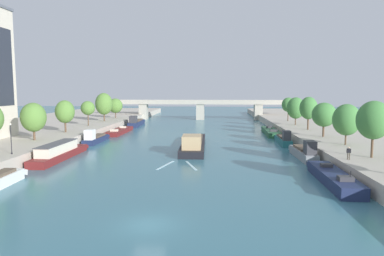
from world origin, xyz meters
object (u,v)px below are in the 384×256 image
moored_boat_left_lone (95,138)px  tree_left_midway (104,104)px  moored_boat_right_gap_after (304,152)px  tree_left_distant (65,112)px  tree_left_second (33,117)px  moored_boat_right_second (333,177)px  moored_boat_left_downstream (120,131)px  bridge_far (200,107)px  tree_right_end_of_row (309,108)px  tree_right_past_mid (346,120)px  moored_boat_right_end (271,132)px  tree_right_distant (324,115)px  moored_boat_left_upstream (59,152)px  tree_left_end_of_row (115,106)px  tree_right_by_lamp (288,105)px  moored_boat_left_second (136,122)px  tree_right_second (374,120)px  moored_boat_right_upstream (283,140)px  lamppost_left_bank (11,137)px  barge_midriver (193,143)px  tree_right_third (296,108)px  person_on_quay (349,152)px  tree_left_nearest (88,108)px

moored_boat_left_lone → tree_left_midway: tree_left_midway is taller
moored_boat_right_gap_after → tree_left_distant: (-44.44, 15.41, 5.17)m
tree_left_second → moored_boat_right_second: bearing=-22.4°
moored_boat_left_downstream → tree_left_distant: size_ratio=2.49×
bridge_far → tree_right_end_of_row: bearing=-61.9°
tree_right_past_mid → moored_boat_right_end: bearing=104.1°
tree_left_midway → tree_right_end_of_row: size_ratio=1.09×
tree_left_second → bridge_far: size_ratio=0.10×
moored_boat_left_downstream → tree_right_distant: 47.62m
moored_boat_left_upstream → bridge_far: 76.14m
moored_boat_left_lone → bridge_far: size_ratio=0.17×
moored_boat_right_second → tree_right_distant: 27.53m
tree_left_second → tree_left_end_of_row: bearing=89.3°
tree_right_by_lamp → tree_right_past_mid: bearing=-89.8°
moored_boat_left_second → moored_boat_right_gap_after: 60.28m
tree_right_distant → tree_right_second: bearing=-90.0°
moored_boat_left_lone → moored_boat_right_upstream: bearing=0.3°
moored_boat_left_upstream → tree_left_end_of_row: 55.48m
moored_boat_right_second → tree_left_midway: size_ratio=1.81×
moored_boat_left_upstream → moored_boat_right_end: 49.77m
lamppost_left_bank → bridge_far: bearing=74.5°
moored_boat_left_lone → moored_boat_right_gap_after: size_ratio=0.98×
tree_right_end_of_row → moored_boat_right_end: bearing=134.9°
tree_left_end_of_row → moored_boat_left_upstream: bearing=-83.0°
tree_right_past_mid → tree_right_by_lamp: (-0.13, 43.33, 0.55)m
barge_midriver → moored_boat_left_second: 43.70m
moored_boat_right_upstream → tree_right_past_mid: (7.21, -12.67, 4.99)m
moored_boat_left_upstream → moored_boat_right_end: size_ratio=1.02×
tree_right_by_lamp → tree_right_third: bearing=-92.5°
moored_boat_left_downstream → person_on_quay: size_ratio=10.06×
moored_boat_right_upstream → tree_left_midway: bearing=148.8°
tree_right_end_of_row → tree_right_by_lamp: bearing=89.6°
tree_right_end_of_row → barge_midriver: bearing=-148.4°
moored_boat_left_downstream → moored_boat_right_end: size_ratio=0.99×
moored_boat_right_upstream → tree_right_third: 21.06m
moored_boat_right_gap_after → moored_boat_right_end: (-0.29, 30.23, -0.38)m
moored_boat_right_upstream → tree_left_end_of_row: tree_left_end_of_row is taller
tree_left_nearest → tree_right_past_mid: bearing=-27.7°
moored_boat_left_downstream → tree_left_end_of_row: tree_left_end_of_row is taller
barge_midriver → moored_boat_right_gap_after: size_ratio=2.10×
tree_left_distant → moored_boat_left_downstream: bearing=63.7°
tree_right_second → tree_right_end_of_row: bearing=89.7°
tree_left_second → tree_right_distant: (51.42, 7.78, 0.13)m
moored_boat_right_end → tree_left_second: 52.17m
moored_boat_right_gap_after → moored_boat_right_end: bearing=90.5°
tree_left_end_of_row → tree_right_end_of_row: (51.04, -28.91, 0.90)m
barge_midriver → tree_left_distant: bearing=165.4°
moored_boat_left_lone → tree_left_end_of_row: 38.83m
tree_left_nearest → tree_left_distant: bearing=-89.5°
tree_right_end_of_row → tree_left_nearest: bearing=173.8°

